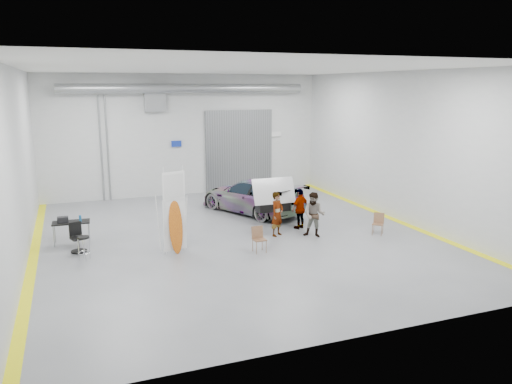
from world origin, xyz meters
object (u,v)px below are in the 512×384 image
object	(u,v)px
surfboard_display	(173,219)
folding_chair_far	(378,228)
sedan_car	(252,196)
shop_stool	(84,248)
folding_chair_near	(259,244)
person_a	(277,214)
person_c	(300,209)
office_chair	(78,239)
person_b	(314,215)
work_table	(69,222)

from	to	relation	value
surfboard_display	folding_chair_far	xyz separation A→B (m)	(7.49, -0.55, -0.92)
sedan_car	surfboard_display	distance (m)	6.07
folding_chair_far	shop_stool	size ratio (longest dim) A/B	1.04
folding_chair_near	surfboard_display	bearing A→B (deg)	160.70
person_a	surfboard_display	size ratio (longest dim) A/B	0.57
person_c	folding_chair_near	size ratio (longest dim) A/B	1.86
surfboard_display	folding_chair_near	bearing A→B (deg)	-32.50
office_chair	person_b	bearing A→B (deg)	-27.47
folding_chair_far	work_table	bearing A→B (deg)	-151.86
person_b	folding_chair_far	xyz separation A→B (m)	(2.33, -0.60, -0.58)
person_c	folding_chair_far	size ratio (longest dim) A/B	1.97
folding_chair_near	work_table	world-z (taller)	work_table
person_b	office_chair	distance (m)	8.22
sedan_car	person_b	xyz separation A→B (m)	(0.87, -4.22, 0.10)
sedan_car	surfboard_display	world-z (taller)	surfboard_display
sedan_car	person_c	size ratio (longest dim) A/B	3.20
person_c	office_chair	bearing A→B (deg)	-25.07
person_b	shop_stool	bearing A→B (deg)	-143.98
person_a	person_c	world-z (taller)	person_a
surfboard_display	shop_stool	size ratio (longest dim) A/B	3.76
person_c	surfboard_display	world-z (taller)	surfboard_display
folding_chair_far	shop_stool	distance (m)	10.33
person_c	work_table	size ratio (longest dim) A/B	1.24
person_c	person_a	bearing A→B (deg)	0.33
person_a	person_c	xyz separation A→B (m)	(1.19, 0.55, -0.03)
person_a	shop_stool	distance (m)	6.77
shop_stool	office_chair	world-z (taller)	office_chair
shop_stool	surfboard_display	bearing A→B (deg)	-7.99
folding_chair_far	person_b	bearing A→B (deg)	-151.11
person_b	office_chair	size ratio (longest dim) A/B	1.70
folding_chair_far	surfboard_display	bearing A→B (deg)	-140.95
person_c	folding_chair_far	bearing A→B (deg)	118.64
person_b	work_table	size ratio (longest dim) A/B	1.30
surfboard_display	work_table	world-z (taller)	surfboard_display
surfboard_display	person_c	bearing A→B (deg)	-1.32
sedan_car	folding_chair_far	size ratio (longest dim) A/B	6.31
person_a	person_c	distance (m)	1.31
person_a	shop_stool	xyz separation A→B (m)	(-6.75, -0.27, -0.44)
surfboard_display	folding_chair_far	bearing A→B (deg)	-18.76
folding_chair_near	person_a	bearing A→B (deg)	48.36
sedan_car	folding_chair_near	world-z (taller)	sedan_car
sedan_car	person_a	world-z (taller)	person_a
work_table	sedan_car	bearing A→B (deg)	14.44
folding_chair_far	office_chair	size ratio (longest dim) A/B	0.82
person_a	person_b	bearing A→B (deg)	-59.36
surfboard_display	work_table	xyz separation A→B (m)	(-3.20, 2.34, -0.39)
sedan_car	folding_chair_far	distance (m)	5.80
surfboard_display	shop_stool	bearing A→B (deg)	157.44
office_chair	folding_chair_near	bearing A→B (deg)	-39.78
shop_stool	office_chair	distance (m)	0.93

